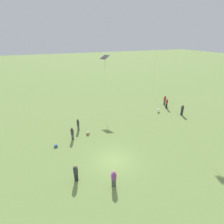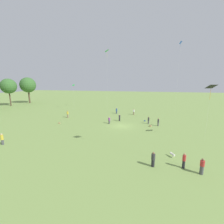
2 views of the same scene
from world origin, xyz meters
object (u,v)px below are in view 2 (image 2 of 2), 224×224
kite_1 (211,88)px  person_5 (2,139)px  kite_0 (74,86)px  person_0 (109,120)px  person_9 (153,159)px  person_2 (68,114)px  picnic_bag_1 (59,123)px  person_6 (120,118)px  dog_0 (172,154)px  picnic_bag_2 (145,121)px  person_7 (202,166)px  person_1 (149,120)px  picnic_bag_0 (150,126)px  person_4 (117,111)px  person_8 (158,122)px  person_3 (134,112)px  person_10 (184,161)px  kite_4 (180,48)px  kite_2 (107,53)px

kite_1 → person_5: bearing=41.0°
kite_0 → kite_1: bearing=21.4°
person_0 → person_9: person_9 is taller
person_2 → picnic_bag_1: size_ratio=4.29×
person_5 → person_9: size_ratio=1.01×
person_6 → picnic_bag_1: person_6 is taller
dog_0 → picnic_bag_2: size_ratio=2.05×
person_5 → person_7: (-1.13, -26.76, -0.01)m
person_1 → picnic_bag_0: 2.20m
person_1 → person_5: person_5 is taller
person_4 → person_8: 15.51m
picnic_bag_2 → picnic_bag_1: bearing=109.5°
person_0 → kite_0: size_ratio=0.19×
picnic_bag_0 → person_3: bearing=23.0°
person_1 → kite_0: kite_0 is taller
kite_0 → picnic_bag_2: kite_0 is taller
person_3 → picnic_bag_1: 20.53m
person_5 → kite_1: kite_1 is taller
person_1 → person_4: 13.24m
person_1 → person_3: bearing=-105.2°
person_0 → person_5: person_5 is taller
person_4 → dog_0: 27.26m
person_2 → picnic_bag_0: person_2 is taller
person_1 → person_8: (-1.16, -2.03, 0.03)m
person_8 → kite_0: kite_0 is taller
person_3 → person_7: 28.52m
picnic_bag_2 → person_1: bearing=-158.0°
person_10 → dog_0: person_10 is taller
person_6 → picnic_bag_2: bearing=137.9°
person_0 → person_2: size_ratio=0.86×
person_9 → person_10: 3.30m
person_6 → dog_0: bearing=68.6°
person_0 → picnic_bag_0: bearing=72.2°
kite_1 → dog_0: kite_1 is taller
person_9 → kite_1: size_ratio=0.19×
person_0 → person_6: bearing=130.8°
person_1 → person_4: bearing=-85.7°
person_0 → kite_4: (16.50, -16.52, 17.98)m
person_1 → kite_1: size_ratio=0.19×
person_2 → person_7: 32.52m
person_6 → person_2: bearing=-53.7°
person_4 → dog_0: bearing=-6.0°
kite_1 → kite_0: bearing=-7.7°
dog_0 → picnic_bag_2: (17.07, 3.83, -0.24)m
person_9 → person_10: (0.47, -3.27, 0.03)m
kite_0 → person_10: bearing=6.5°
kite_2 → picnic_bag_1: bearing=16.7°
picnic_bag_1 → picnic_bag_2: picnic_bag_1 is taller
person_1 → kite_4: bearing=-158.8°
picnic_bag_1 → person_1: bearing=-77.0°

